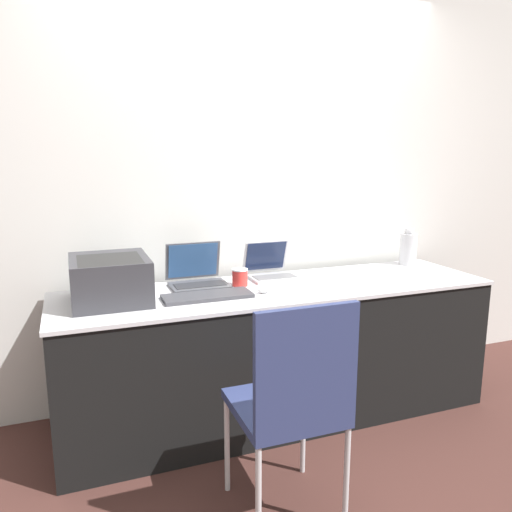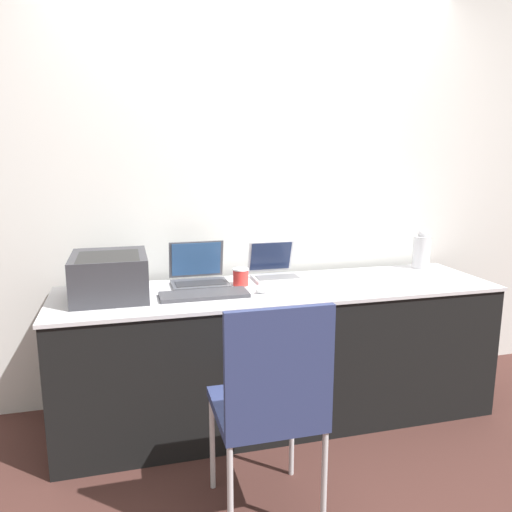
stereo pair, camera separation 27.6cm
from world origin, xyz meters
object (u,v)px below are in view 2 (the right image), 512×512
(laptop_right, at_px, (275,270))
(printer, at_px, (110,274))
(laptop_left, at_px, (199,275))
(chair, at_px, (271,397))
(mouse, at_px, (262,290))
(external_keyboard, at_px, (204,295))
(coffee_cup, at_px, (241,277))
(metal_pitcher, at_px, (422,251))

(laptop_right, bearing_deg, printer, -169.16)
(laptop_left, distance_m, chair, 1.07)
(printer, xyz_separation_m, mouse, (0.78, -0.13, -0.11))
(external_keyboard, distance_m, coffee_cup, 0.30)
(laptop_left, height_order, external_keyboard, laptop_left)
(laptop_right, bearing_deg, mouse, -118.06)
(laptop_right, xyz_separation_m, mouse, (-0.17, -0.32, -0.03))
(coffee_cup, distance_m, mouse, 0.21)
(metal_pitcher, xyz_separation_m, chair, (-1.34, -1.07, -0.33))
(printer, relative_size, laptop_right, 1.53)
(printer, height_order, mouse, printer)
(laptop_left, height_order, laptop_right, laptop_left)
(printer, relative_size, laptop_left, 1.35)
(coffee_cup, relative_size, chair, 0.10)
(mouse, bearing_deg, chair, -102.73)
(printer, height_order, metal_pitcher, metal_pitcher)
(printer, relative_size, metal_pitcher, 1.69)
(laptop_right, bearing_deg, chair, -107.63)
(laptop_left, height_order, mouse, laptop_left)
(metal_pitcher, bearing_deg, mouse, -164.49)
(external_keyboard, xyz_separation_m, mouse, (0.31, -0.02, 0.01))
(laptop_right, relative_size, coffee_cup, 2.89)
(laptop_right, xyz_separation_m, metal_pitcher, (1.01, 0.01, 0.07))
(laptop_right, height_order, mouse, laptop_right)
(printer, height_order, laptop_left, laptop_left)
(coffee_cup, xyz_separation_m, chair, (-0.10, -0.94, -0.26))
(external_keyboard, xyz_separation_m, coffee_cup, (0.24, 0.18, 0.04))
(metal_pitcher, height_order, chair, metal_pitcher)
(laptop_left, xyz_separation_m, mouse, (0.30, -0.29, -0.04))
(laptop_left, bearing_deg, coffee_cup, -22.61)
(chair, bearing_deg, laptop_left, 97.10)
(laptop_left, height_order, metal_pitcher, metal_pitcher)
(laptop_left, distance_m, mouse, 0.42)
(laptop_right, distance_m, external_keyboard, 0.56)
(coffee_cup, bearing_deg, mouse, -70.65)
(printer, distance_m, laptop_right, 0.97)
(laptop_left, xyz_separation_m, metal_pitcher, (1.47, 0.03, 0.06))
(printer, bearing_deg, metal_pitcher, 5.61)
(laptop_left, xyz_separation_m, chair, (0.13, -1.03, -0.27))
(coffee_cup, height_order, chair, chair)
(laptop_left, bearing_deg, laptop_right, 2.99)
(laptop_left, distance_m, metal_pitcher, 1.47)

